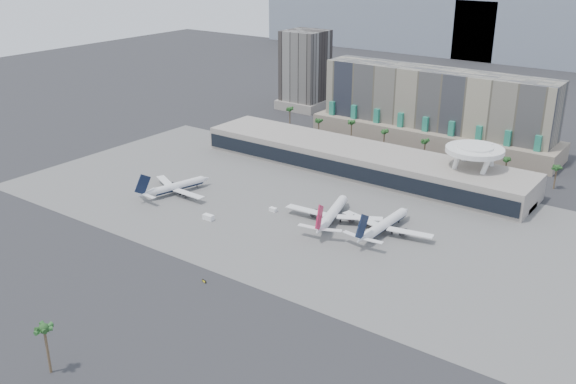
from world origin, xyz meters
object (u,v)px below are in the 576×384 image
Objects in this scene: taxiway_sign at (204,281)px; service_vehicle_a at (208,217)px; airliner_left at (175,187)px; airliner_centre at (332,213)px; service_vehicle_b at (273,210)px; airliner_right at (384,225)px.

service_vehicle_a is at bearing 144.08° from taxiway_sign.
airliner_left is 0.90× the size of airliner_centre.
airliner_centre is 51.11m from service_vehicle_a.
airliner_left is 76.06m from airliner_centre.
service_vehicle_b is at bearing 176.84° from airliner_centre.
airliner_left is at bearing -167.87° from airliner_right.
airliner_centre is 20.25× the size of taxiway_sign.
taxiway_sign is at bearing -49.84° from service_vehicle_a.
airliner_right reaches higher than service_vehicle_a.
airliner_left is at bearing 154.85° from taxiway_sign.
airliner_left is 0.91× the size of airliner_right.
service_vehicle_b is (-48.31, -8.62, -2.75)m from airliner_right.
airliner_right is at bearing 25.10° from service_vehicle_a.
airliner_left is at bearing 176.03° from airliner_centre.
service_vehicle_a is (-42.37, -28.47, -2.58)m from airliner_centre.
airliner_right reaches higher than service_vehicle_b.
airliner_right reaches higher than taxiway_sign.
airliner_centre is at bearing 15.80° from service_vehicle_b.
airliner_left is 34.71m from service_vehicle_a.
airliner_centre is at bearing 96.10° from taxiway_sign.
service_vehicle_a reaches higher than service_vehicle_b.
airliner_centre is 22.48m from airliner_right.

